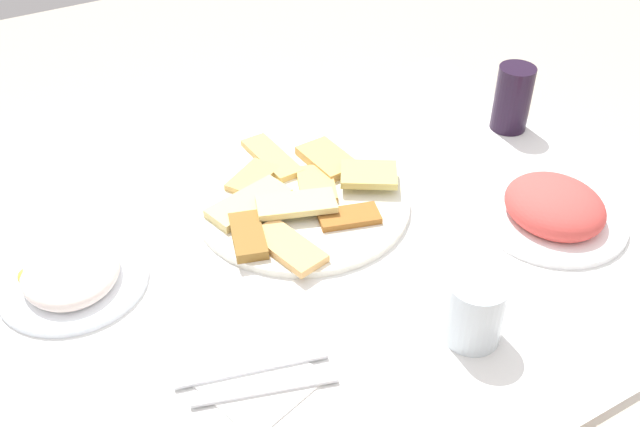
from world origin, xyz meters
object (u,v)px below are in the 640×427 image
(dining_table, at_px, (332,290))
(paper_napkin, at_px, (258,379))
(pide_platter, at_px, (300,199))
(soda_can, at_px, (513,98))
(fork, at_px, (251,367))
(salad_plate_rice, at_px, (71,273))
(salad_plate_greens, at_px, (553,208))
(spoon, at_px, (264,387))
(drinking_glass, at_px, (475,310))

(dining_table, distance_m, paper_napkin, 0.28)
(pide_platter, bearing_deg, paper_napkin, 52.88)
(dining_table, height_order, pide_platter, pide_platter)
(soda_can, distance_m, fork, 0.72)
(salad_plate_rice, distance_m, soda_can, 0.81)
(pide_platter, bearing_deg, salad_plate_greens, 144.33)
(pide_platter, distance_m, spoon, 0.37)
(salad_plate_rice, bearing_deg, drinking_glass, 139.81)
(dining_table, xyz_separation_m, soda_can, (-0.45, -0.13, 0.15))
(salad_plate_greens, xyz_separation_m, soda_can, (-0.13, -0.24, 0.04))
(salad_plate_greens, xyz_separation_m, paper_napkin, (0.53, 0.05, -0.02))
(salad_plate_rice, bearing_deg, paper_napkin, 117.86)
(pide_platter, bearing_deg, dining_table, 86.97)
(drinking_glass, bearing_deg, dining_table, -75.14)
(spoon, bearing_deg, drinking_glass, -173.85)
(salad_plate_greens, distance_m, salad_plate_rice, 0.72)
(soda_can, bearing_deg, spoon, 25.39)
(dining_table, relative_size, salad_plate_rice, 4.91)
(fork, relative_size, spoon, 1.07)
(salad_plate_rice, height_order, drinking_glass, drinking_glass)
(dining_table, bearing_deg, drinking_glass, 104.86)
(pide_platter, distance_m, salad_plate_greens, 0.39)
(soda_can, xyz_separation_m, spoon, (0.66, 0.31, -0.06))
(salad_plate_greens, bearing_deg, pide_platter, -35.67)
(spoon, bearing_deg, soda_can, -137.07)
(salad_plate_greens, distance_m, paper_napkin, 0.54)
(drinking_glass, bearing_deg, pide_platter, -80.67)
(salad_plate_greens, relative_size, paper_napkin, 1.87)
(soda_can, bearing_deg, paper_napkin, 24.10)
(salad_plate_greens, xyz_separation_m, drinking_glass, (0.26, 0.12, 0.02))
(soda_can, xyz_separation_m, fork, (0.66, 0.28, -0.06))
(drinking_glass, xyz_separation_m, paper_napkin, (0.27, -0.07, -0.04))
(soda_can, bearing_deg, drinking_glass, 43.47)
(salad_plate_greens, height_order, drinking_glass, drinking_glass)
(salad_plate_rice, relative_size, spoon, 1.16)
(pide_platter, relative_size, soda_can, 2.98)
(pide_platter, height_order, salad_plate_rice, salad_plate_rice)
(salad_plate_rice, relative_size, drinking_glass, 2.25)
(fork, xyz_separation_m, spoon, (0.00, 0.04, 0.00))
(drinking_glass, height_order, paper_napkin, drinking_glass)
(pide_platter, xyz_separation_m, salad_plate_rice, (0.36, -0.00, 0.01))
(pide_platter, height_order, salad_plate_greens, salad_plate_greens)
(salad_plate_rice, distance_m, fork, 0.30)
(dining_table, bearing_deg, soda_can, -164.46)
(dining_table, distance_m, salad_plate_greens, 0.37)
(salad_plate_rice, relative_size, fork, 1.08)
(drinking_glass, distance_m, fork, 0.29)
(drinking_glass, xyz_separation_m, spoon, (0.27, -0.05, -0.04))
(pide_platter, xyz_separation_m, fork, (0.21, 0.26, -0.01))
(pide_platter, relative_size, fork, 1.89)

